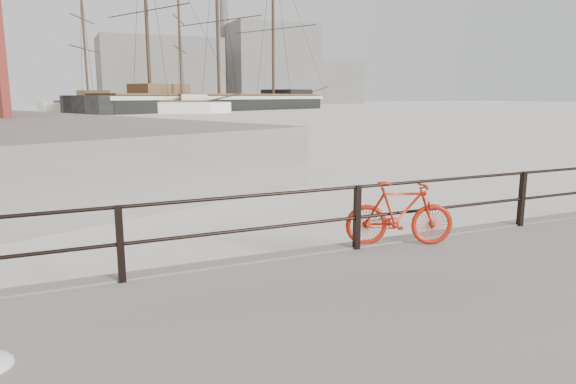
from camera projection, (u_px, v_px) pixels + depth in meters
name	position (u px, v px, depth m)	size (l,w,h in m)	color
ground	(511.00, 242.00, 9.61)	(400.00, 400.00, 0.00)	white
guardrail	(522.00, 199.00, 9.32)	(28.00, 0.10, 1.00)	black
bicycle	(400.00, 214.00, 8.10)	(1.71, 0.26, 1.03)	#B31C0B
barque_black	(220.00, 111.00, 93.59)	(65.09, 21.30, 36.48)	black
schooner_mid	(136.00, 113.00, 80.56)	(31.74, 13.43, 22.57)	white
industrial_west	(160.00, 72.00, 141.38)	(32.00, 18.00, 18.00)	gray
industrial_mid	(270.00, 65.00, 159.48)	(26.00, 20.00, 24.00)	gray
industrial_east	(327.00, 83.00, 174.21)	(20.00, 16.00, 14.00)	gray
smokestack	(225.00, 31.00, 156.84)	(2.80, 2.80, 44.00)	gray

